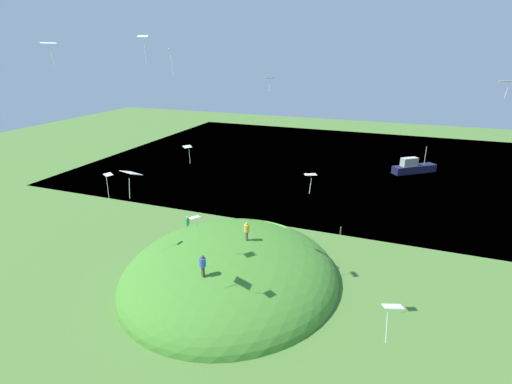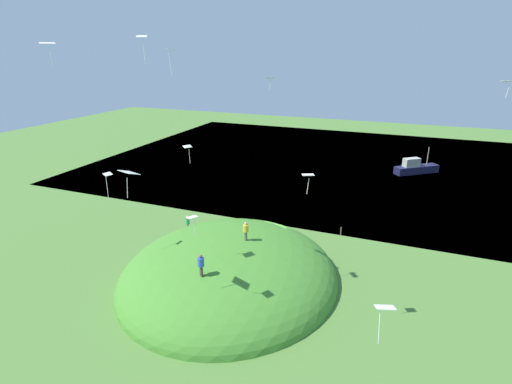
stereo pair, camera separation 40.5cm
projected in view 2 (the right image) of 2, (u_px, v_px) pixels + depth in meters
The scene contains 19 objects.
ground_plane at pixel (273, 248), 38.94m from camera, with size 160.00×160.00×0.00m, color #4C7632.
lake_water at pixel (337, 163), 69.03m from camera, with size 57.87×80.00×0.40m, color #3D5C7A.
grass_hill at pixel (230, 278), 33.93m from camera, with size 20.01×18.52×7.10m, color #42812B.
boat_on_lake at pixel (415, 168), 62.49m from camera, with size 5.93×6.82×4.12m.
person_on_hilltop at pixel (246, 229), 32.63m from camera, with size 0.47×0.47×1.65m.
person_watching_kites at pixel (201, 263), 28.12m from camera, with size 0.65×0.65×1.77m.
person_walking_path at pixel (188, 221), 40.83m from camera, with size 0.54×0.54×1.72m.
kite_0 at pixel (270, 78), 38.20m from camera, with size 0.96×1.08×1.31m.
kite_1 at pixel (308, 176), 23.93m from camera, with size 0.76×0.87×1.22m.
kite_2 at pixel (510, 82), 30.60m from camera, with size 1.02×1.29×1.34m.
kite_3 at pixel (172, 51), 24.98m from camera, with size 1.06×1.00×1.73m.
kite_4 at pixel (142, 39), 25.64m from camera, with size 0.72×0.82×1.86m.
kite_5 at pixel (188, 148), 35.98m from camera, with size 0.92×0.87×1.64m.
kite_6 at pixel (108, 177), 30.14m from camera, with size 0.76×0.59×2.10m.
kite_7 at pixel (384, 310), 13.48m from camera, with size 0.64×0.77×1.57m.
kite_8 at pixel (129, 173), 23.52m from camera, with size 1.10×1.37×1.71m.
kite_9 at pixel (193, 219), 24.24m from camera, with size 0.80×0.74×1.33m.
kite_10 at pixel (48, 44), 23.04m from camera, with size 1.03×0.97×1.43m.
mooring_post at pixel (341, 231), 41.59m from camera, with size 0.14×0.14×0.93m, color brown.
Camera 2 is at (32.87, 11.15, 18.60)m, focal length 27.38 mm.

